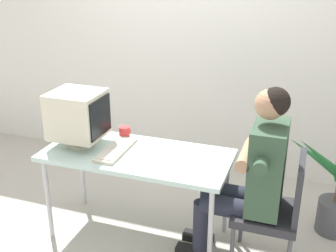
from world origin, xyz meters
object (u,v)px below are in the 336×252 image
(desk, at_px, (137,160))
(keyboard, at_px, (116,149))
(person_seated, at_px, (252,173))
(office_chair, at_px, (276,207))
(desk_mug, at_px, (125,132))
(crt_monitor, at_px, (78,115))

(desk, height_order, keyboard, keyboard)
(keyboard, xyz_separation_m, person_seated, (1.01, 0.00, -0.02))
(keyboard, height_order, office_chair, office_chair)
(desk_mug, bearing_deg, keyboard, -80.25)
(desk, bearing_deg, person_seated, -1.24)
(desk, relative_size, keyboard, 3.00)
(crt_monitor, xyz_separation_m, desk_mug, (0.27, 0.23, -0.20))
(person_seated, bearing_deg, office_chair, 0.00)
(office_chair, distance_m, desk_mug, 1.30)
(crt_monitor, bearing_deg, office_chair, -0.56)
(office_chair, bearing_deg, person_seated, -180.00)
(person_seated, distance_m, desk_mug, 1.09)
(desk, bearing_deg, desk_mug, 131.32)
(keyboard, relative_size, desk_mug, 4.81)
(desk, height_order, office_chair, office_chair)
(office_chair, bearing_deg, desk_mug, 168.77)
(person_seated, bearing_deg, keyboard, -179.98)
(keyboard, xyz_separation_m, desk_mug, (-0.04, 0.25, 0.03))
(desk, bearing_deg, keyboard, -173.19)
(desk, height_order, desk_mug, desk_mug)
(crt_monitor, bearing_deg, desk, 0.46)
(person_seated, relative_size, desk_mug, 13.65)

